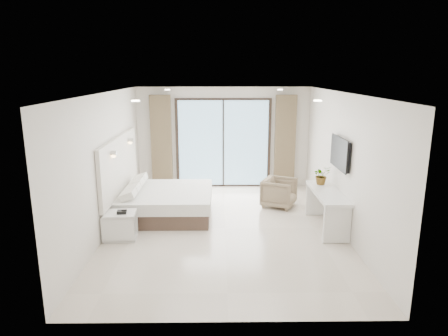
{
  "coord_description": "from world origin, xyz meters",
  "views": [
    {
      "loc": [
        -0.11,
        -7.54,
        3.08
      ],
      "look_at": [
        -0.01,
        0.4,
        1.16
      ],
      "focal_mm": 32.0,
      "sensor_mm": 36.0,
      "label": 1
    }
  ],
  "objects": [
    {
      "name": "console_desk",
      "position": [
        2.04,
        0.01,
        0.57
      ],
      "size": [
        0.52,
        1.66,
        0.77
      ],
      "color": "white",
      "rests_on": "ground"
    },
    {
      "name": "phone",
      "position": [
        -1.92,
        -0.53,
        0.55
      ],
      "size": [
        0.18,
        0.15,
        0.06
      ],
      "primitive_type": "cube",
      "rotation": [
        0.0,
        0.0,
        0.11
      ],
      "color": "black",
      "rests_on": "nightstand"
    },
    {
      "name": "room_shell",
      "position": [
        -0.2,
        0.83,
        1.58
      ],
      "size": [
        4.62,
        6.22,
        2.72
      ],
      "color": "silver",
      "rests_on": "ground"
    },
    {
      "name": "bed",
      "position": [
        -1.31,
        0.8,
        0.29
      ],
      "size": [
        2.0,
        1.9,
        0.7
      ],
      "color": "brown",
      "rests_on": "ground"
    },
    {
      "name": "plant",
      "position": [
        2.04,
        0.53,
        0.92
      ],
      "size": [
        0.45,
        0.48,
        0.31
      ],
      "primitive_type": "imported",
      "rotation": [
        0.0,
        0.0,
        0.28
      ],
      "color": "#33662D",
      "rests_on": "console_desk"
    },
    {
      "name": "armchair",
      "position": [
        1.29,
        1.37,
        0.36
      ],
      "size": [
        0.9,
        0.92,
        0.73
      ],
      "primitive_type": "imported",
      "rotation": [
        0.0,
        0.0,
        1.15
      ],
      "color": "#836C56",
      "rests_on": "ground"
    },
    {
      "name": "nightstand",
      "position": [
        -1.97,
        -0.48,
        0.26
      ],
      "size": [
        0.6,
        0.5,
        0.52
      ],
      "rotation": [
        0.0,
        0.0,
        0.06
      ],
      "color": "white",
      "rests_on": "ground"
    },
    {
      "name": "ground",
      "position": [
        0.0,
        0.0,
        0.0
      ],
      "size": [
        6.2,
        6.2,
        0.0
      ],
      "primitive_type": "plane",
      "color": "beige",
      "rests_on": "ground"
    }
  ]
}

